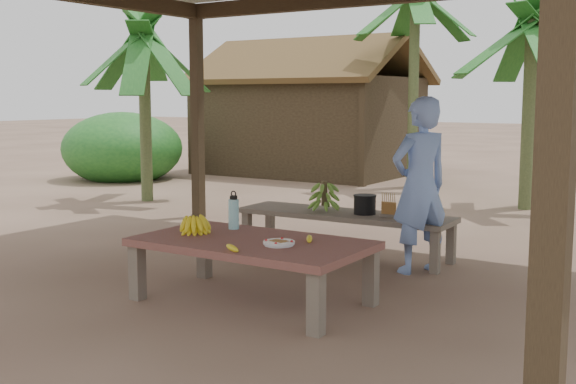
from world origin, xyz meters
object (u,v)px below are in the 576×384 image
Objects in this scene: water_flask at (234,213)px; woman at (420,186)px; cooking_pot at (365,205)px; work_table at (252,248)px; plate at (279,243)px; ripe_banana_bunch at (194,223)px; bench at (345,218)px.

woman is (1.10, 1.34, 0.17)m from water_flask.
cooking_pot is at bearing -77.62° from woman.
woman reaches higher than work_table.
plate is 1.95m from cooking_pot.
woman reaches higher than ripe_banana_bunch.
work_table is 0.54m from water_flask.
bench is 0.26m from cooking_pot.
work_table is 8.35× the size of cooking_pot.
plate reaches higher than work_table.
water_flask is 0.20× the size of woman.
woman is (1.27, 1.66, 0.22)m from ripe_banana_bunch.
cooking_pot is 0.14× the size of woman.
bench is at bearing 95.18° from work_table.
ripe_banana_bunch is at bearing -103.81° from bench.
water_flask is at bearing -7.85° from woman.
cooking_pot is (0.43, 1.57, -0.09)m from water_flask.
cooking_pot reaches higher than plate.
plate is (0.29, -0.06, 0.08)m from work_table.
bench is 8.09× the size of ripe_banana_bunch.
ripe_banana_bunch is (-0.57, -0.03, 0.15)m from work_table.
ripe_banana_bunch is at bearing -177.85° from work_table.
bench is 10.25× the size of cooking_pot.
work_table is at bearing -86.56° from bench.
plate is 0.79m from water_flask.
water_flask is at bearing 152.70° from plate.
work_table is 1.86m from bench.
cooking_pot is (-0.27, 1.93, 0.02)m from plate.
bench is 1.00m from woman.
work_table is 0.59m from ripe_banana_bunch.
water_flask is at bearing 63.02° from ripe_banana_bunch.
woman is at bearing 50.50° from water_flask.
ripe_banana_bunch is at bearing -116.98° from water_flask.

